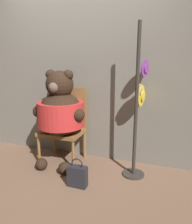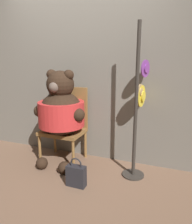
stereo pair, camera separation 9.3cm
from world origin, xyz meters
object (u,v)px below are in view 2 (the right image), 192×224
(chair, at_px, (66,122))
(handbag_on_ground, at_px, (76,175))
(hat_display_rack, at_px, (138,110))
(teddy_bear, at_px, (61,111))

(chair, relative_size, handbag_on_ground, 3.00)
(hat_display_rack, bearing_deg, chair, 175.09)
(chair, xyz_separation_m, hat_display_rack, (1.07, -0.09, 0.29))
(chair, distance_m, teddy_bear, 0.27)
(teddy_bear, relative_size, handbag_on_ground, 3.74)
(chair, relative_size, teddy_bear, 0.80)
(chair, distance_m, handbag_on_ground, 0.91)
(chair, xyz_separation_m, handbag_on_ground, (0.48, -0.65, -0.42))
(handbag_on_ground, bearing_deg, chair, 126.68)
(teddy_bear, height_order, hat_display_rack, hat_display_rack)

